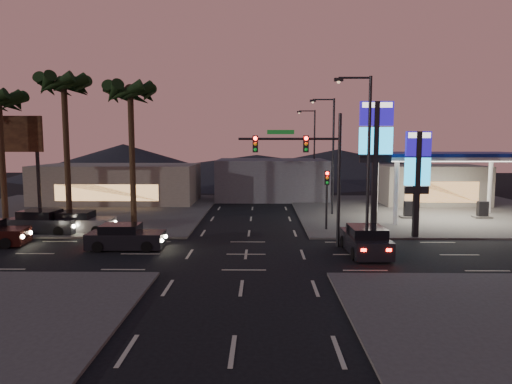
{
  "coord_description": "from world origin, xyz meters",
  "views": [
    {
      "loc": [
        0.87,
        -25.18,
        6.28
      ],
      "look_at": [
        0.5,
        5.02,
        3.0
      ],
      "focal_mm": 32.0,
      "sensor_mm": 36.0,
      "label": 1
    }
  ],
  "objects_px": {
    "pylon_sign_short": "(418,168)",
    "traffic_signal_mast": "(310,160)",
    "car_lane_b_front": "(80,223)",
    "suv_station": "(365,241)",
    "car_lane_a_front": "(125,237)",
    "car_lane_b_mid": "(44,223)",
    "gas_station": "(448,157)",
    "pylon_sign_tall": "(376,141)"
  },
  "relations": [
    {
      "from": "pylon_sign_tall",
      "to": "traffic_signal_mast",
      "type": "relative_size",
      "value": 1.12
    },
    {
      "from": "pylon_sign_tall",
      "to": "pylon_sign_short",
      "type": "bearing_deg",
      "value": -21.8
    },
    {
      "from": "car_lane_b_front",
      "to": "suv_station",
      "type": "relative_size",
      "value": 0.96
    },
    {
      "from": "pylon_sign_short",
      "to": "suv_station",
      "type": "relative_size",
      "value": 1.44
    },
    {
      "from": "gas_station",
      "to": "suv_station",
      "type": "bearing_deg",
      "value": -128.18
    },
    {
      "from": "suv_station",
      "to": "car_lane_a_front",
      "type": "bearing_deg",
      "value": 175.88
    },
    {
      "from": "car_lane_b_front",
      "to": "pylon_sign_short",
      "type": "bearing_deg",
      "value": -4.07
    },
    {
      "from": "pylon_sign_short",
      "to": "car_lane_b_mid",
      "type": "height_order",
      "value": "pylon_sign_short"
    },
    {
      "from": "car_lane_a_front",
      "to": "pylon_sign_tall",
      "type": "bearing_deg",
      "value": 15.08
    },
    {
      "from": "pylon_sign_short",
      "to": "pylon_sign_tall",
      "type": "bearing_deg",
      "value": 158.2
    },
    {
      "from": "car_lane_b_mid",
      "to": "suv_station",
      "type": "distance_m",
      "value": 21.71
    },
    {
      "from": "pylon_sign_short",
      "to": "traffic_signal_mast",
      "type": "bearing_deg",
      "value": -160.87
    },
    {
      "from": "car_lane_b_front",
      "to": "suv_station",
      "type": "xyz_separation_m",
      "value": [
        18.64,
        -5.87,
        0.05
      ]
    },
    {
      "from": "pylon_sign_short",
      "to": "car_lane_a_front",
      "type": "relative_size",
      "value": 1.52
    },
    {
      "from": "pylon_sign_short",
      "to": "car_lane_b_mid",
      "type": "xyz_separation_m",
      "value": [
        -25.22,
        1.29,
        -3.9
      ]
    },
    {
      "from": "car_lane_a_front",
      "to": "car_lane_b_mid",
      "type": "bearing_deg",
      "value": 147.13
    },
    {
      "from": "traffic_signal_mast",
      "to": "suv_station",
      "type": "distance_m",
      "value": 5.67
    },
    {
      "from": "car_lane_b_mid",
      "to": "car_lane_b_front",
      "type": "bearing_deg",
      "value": 8.15
    },
    {
      "from": "pylon_sign_tall",
      "to": "gas_station",
      "type": "bearing_deg",
      "value": 40.91
    },
    {
      "from": "car_lane_a_front",
      "to": "car_lane_b_mid",
      "type": "height_order",
      "value": "car_lane_b_mid"
    },
    {
      "from": "gas_station",
      "to": "traffic_signal_mast",
      "type": "bearing_deg",
      "value": -140.72
    },
    {
      "from": "pylon_sign_tall",
      "to": "suv_station",
      "type": "xyz_separation_m",
      "value": [
        -1.73,
        -5.24,
        -5.65
      ]
    },
    {
      "from": "pylon_sign_tall",
      "to": "suv_station",
      "type": "bearing_deg",
      "value": -108.3
    },
    {
      "from": "suv_station",
      "to": "car_lane_b_front",
      "type": "bearing_deg",
      "value": 162.52
    },
    {
      "from": "car_lane_a_front",
      "to": "pylon_sign_short",
      "type": "bearing_deg",
      "value": 10.07
    },
    {
      "from": "gas_station",
      "to": "car_lane_b_mid",
      "type": "relative_size",
      "value": 2.38
    },
    {
      "from": "suv_station",
      "to": "pylon_sign_short",
      "type": "bearing_deg",
      "value": 45.06
    },
    {
      "from": "car_lane_b_front",
      "to": "suv_station",
      "type": "height_order",
      "value": "suv_station"
    },
    {
      "from": "car_lane_b_mid",
      "to": "car_lane_a_front",
      "type": "bearing_deg",
      "value": -32.87
    },
    {
      "from": "gas_station",
      "to": "traffic_signal_mast",
      "type": "xyz_separation_m",
      "value": [
        -12.24,
        -10.01,
        0.15
      ]
    },
    {
      "from": "pylon_sign_short",
      "to": "traffic_signal_mast",
      "type": "distance_m",
      "value": 7.69
    },
    {
      "from": "car_lane_b_front",
      "to": "suv_station",
      "type": "bearing_deg",
      "value": -17.48
    },
    {
      "from": "gas_station",
      "to": "suv_station",
      "type": "relative_size",
      "value": 2.51
    },
    {
      "from": "pylon_sign_tall",
      "to": "car_lane_b_front",
      "type": "bearing_deg",
      "value": 178.24
    },
    {
      "from": "car_lane_a_front",
      "to": "suv_station",
      "type": "bearing_deg",
      "value": -4.12
    },
    {
      "from": "traffic_signal_mast",
      "to": "pylon_sign_short",
      "type": "bearing_deg",
      "value": 19.13
    },
    {
      "from": "pylon_sign_short",
      "to": "suv_station",
      "type": "distance_m",
      "value": 7.16
    },
    {
      "from": "traffic_signal_mast",
      "to": "pylon_sign_tall",
      "type": "bearing_deg",
      "value": 36.52
    },
    {
      "from": "car_lane_b_front",
      "to": "car_lane_b_mid",
      "type": "height_order",
      "value": "car_lane_b_mid"
    },
    {
      "from": "pylon_sign_tall",
      "to": "car_lane_b_front",
      "type": "xyz_separation_m",
      "value": [
        -20.37,
        0.63,
        -5.7
      ]
    },
    {
      "from": "gas_station",
      "to": "suv_station",
      "type": "xyz_separation_m",
      "value": [
        -9.23,
        -11.74,
        -4.34
      ]
    },
    {
      "from": "car_lane_a_front",
      "to": "car_lane_b_front",
      "type": "height_order",
      "value": "car_lane_b_front"
    }
  ]
}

